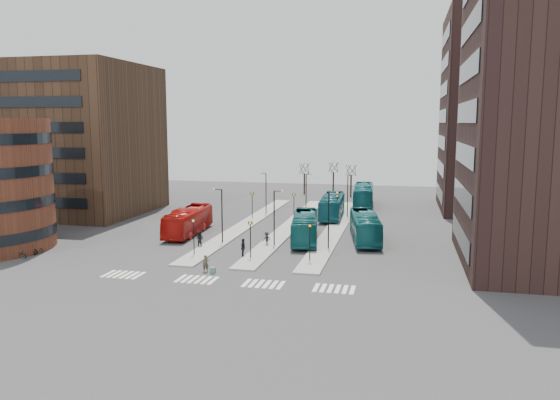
% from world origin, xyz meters
% --- Properties ---
extents(ground, '(160.00, 160.00, 0.00)m').
position_xyz_m(ground, '(0.00, 0.00, 0.00)').
color(ground, '#303033').
rests_on(ground, ground).
extents(island_left, '(2.50, 45.00, 0.15)m').
position_xyz_m(island_left, '(-4.00, 30.00, 0.07)').
color(island_left, gray).
rests_on(island_left, ground).
extents(island_mid, '(2.50, 45.00, 0.15)m').
position_xyz_m(island_mid, '(2.00, 30.00, 0.07)').
color(island_mid, gray).
rests_on(island_mid, ground).
extents(island_right, '(2.50, 45.00, 0.15)m').
position_xyz_m(island_right, '(8.00, 30.00, 0.07)').
color(island_right, gray).
rests_on(island_right, ground).
extents(suitcase, '(0.50, 0.42, 0.57)m').
position_xyz_m(suitcase, '(-0.27, 6.12, 0.29)').
color(suitcase, navy).
rests_on(suitcase, ground).
extents(red_bus, '(3.32, 11.71, 3.23)m').
position_xyz_m(red_bus, '(-9.18, 22.20, 1.61)').
color(red_bus, '#B6130E').
rests_on(red_bus, ground).
extents(teal_bus_a, '(4.45, 11.96, 3.25)m').
position_xyz_m(teal_bus_a, '(5.43, 21.40, 1.63)').
color(teal_bus_a, '#12595A').
rests_on(teal_bus_a, ground).
extents(teal_bus_b, '(3.33, 12.09, 3.34)m').
position_xyz_m(teal_bus_b, '(6.44, 37.63, 1.67)').
color(teal_bus_b, '#155F6D').
rests_on(teal_bus_b, ground).
extents(teal_bus_c, '(4.60, 12.16, 3.31)m').
position_xyz_m(teal_bus_c, '(12.13, 23.15, 1.65)').
color(teal_bus_c, '#125A5D').
rests_on(teal_bus_c, ground).
extents(teal_bus_d, '(3.72, 12.92, 3.56)m').
position_xyz_m(teal_bus_d, '(10.01, 49.67, 1.78)').
color(teal_bus_d, '#15666D').
rests_on(teal_bus_d, ground).
extents(traveller, '(0.69, 0.59, 1.59)m').
position_xyz_m(traveller, '(-1.07, 6.44, 0.79)').
color(traveller, '#443D28').
rests_on(traveller, ground).
extents(commuter_a, '(0.96, 0.79, 1.81)m').
position_xyz_m(commuter_a, '(-5.25, 15.79, 0.90)').
color(commuter_a, black).
rests_on(commuter_a, ground).
extents(commuter_b, '(0.49, 1.12, 1.89)m').
position_xyz_m(commuter_b, '(0.63, 12.66, 0.95)').
color(commuter_b, black).
rests_on(commuter_b, ground).
extents(commuter_c, '(1.11, 1.12, 1.55)m').
position_xyz_m(commuter_c, '(1.71, 18.12, 0.77)').
color(commuter_c, black).
rests_on(commuter_c, ground).
extents(bicycle_near, '(1.76, 0.89, 0.88)m').
position_xyz_m(bicycle_near, '(-21.00, 7.00, 0.44)').
color(bicycle_near, gray).
rests_on(bicycle_near, ground).
extents(bicycle_mid, '(1.64, 0.84, 0.95)m').
position_xyz_m(bicycle_mid, '(-21.00, 8.50, 0.47)').
color(bicycle_mid, gray).
rests_on(bicycle_mid, ground).
extents(bicycle_far, '(1.62, 0.86, 0.81)m').
position_xyz_m(bicycle_far, '(-21.00, 9.38, 0.40)').
color(bicycle_far, gray).
rests_on(bicycle_far, ground).
extents(crosswalk_stripes, '(22.35, 2.40, 0.01)m').
position_xyz_m(crosswalk_stripes, '(1.75, 4.00, 0.01)').
color(crosswalk_stripes, silver).
rests_on(crosswalk_stripes, ground).
extents(office_block, '(25.00, 20.12, 22.00)m').
position_xyz_m(office_block, '(-34.00, 33.98, 11.00)').
color(office_block, '#432E1F').
rests_on(office_block, ground).
extents(tower_far, '(20.12, 20.00, 30.00)m').
position_xyz_m(tower_far, '(31.98, 50.00, 15.00)').
color(tower_far, '#2F1D1A').
rests_on(tower_far, ground).
extents(sign_poles, '(12.45, 22.12, 3.65)m').
position_xyz_m(sign_poles, '(1.60, 23.00, 2.41)').
color(sign_poles, black).
rests_on(sign_poles, ground).
extents(lamp_posts, '(14.04, 20.24, 6.12)m').
position_xyz_m(lamp_posts, '(2.64, 28.00, 3.58)').
color(lamp_posts, black).
rests_on(lamp_posts, ground).
extents(bare_trees, '(10.97, 8.14, 5.90)m').
position_xyz_m(bare_trees, '(2.67, 62.67, 2.72)').
color(bare_trees, black).
rests_on(bare_trees, ground).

